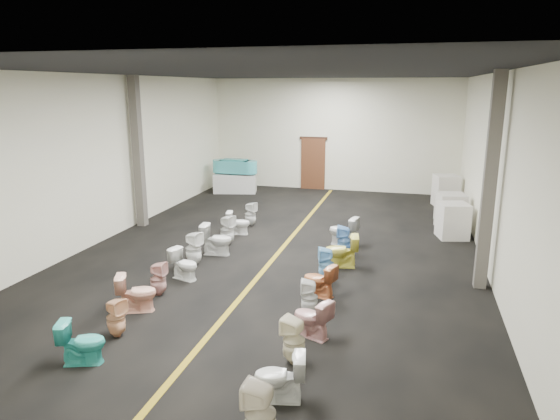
# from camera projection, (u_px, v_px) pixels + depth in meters

# --- Properties ---
(floor) EXTENTS (16.00, 16.00, 0.00)m
(floor) POSITION_uv_depth(u_px,v_px,m) (283.00, 247.00, 13.30)
(floor) COLOR black
(floor) RESTS_ON ground
(ceiling) EXTENTS (16.00, 16.00, 0.00)m
(ceiling) POSITION_uv_depth(u_px,v_px,m) (283.00, 73.00, 12.21)
(ceiling) COLOR black
(ceiling) RESTS_ON ground
(wall_back) EXTENTS (10.00, 0.00, 10.00)m
(wall_back) POSITION_uv_depth(u_px,v_px,m) (333.00, 135.00, 20.25)
(wall_back) COLOR silver
(wall_back) RESTS_ON ground
(wall_front) EXTENTS (10.00, 0.00, 10.00)m
(wall_front) POSITION_uv_depth(u_px,v_px,m) (90.00, 274.00, 5.26)
(wall_front) COLOR silver
(wall_front) RESTS_ON ground
(wall_left) EXTENTS (0.00, 16.00, 16.00)m
(wall_left) POSITION_uv_depth(u_px,v_px,m) (111.00, 157.00, 14.02)
(wall_left) COLOR silver
(wall_left) RESTS_ON ground
(wall_right) EXTENTS (0.00, 16.00, 16.00)m
(wall_right) POSITION_uv_depth(u_px,v_px,m) (492.00, 172.00, 11.49)
(wall_right) COLOR silver
(wall_right) RESTS_ON ground
(aisle_stripe) EXTENTS (0.12, 15.60, 0.01)m
(aisle_stripe) POSITION_uv_depth(u_px,v_px,m) (283.00, 247.00, 13.30)
(aisle_stripe) COLOR olive
(aisle_stripe) RESTS_ON floor
(back_door) EXTENTS (1.00, 0.10, 2.10)m
(back_door) POSITION_uv_depth(u_px,v_px,m) (313.00, 164.00, 20.69)
(back_door) COLOR #562D19
(back_door) RESTS_ON floor
(door_frame) EXTENTS (1.15, 0.08, 0.10)m
(door_frame) POSITION_uv_depth(u_px,v_px,m) (313.00, 138.00, 20.44)
(door_frame) COLOR #331C11
(door_frame) RESTS_ON back_door
(column_left) EXTENTS (0.25, 0.25, 4.50)m
(column_left) POSITION_uv_depth(u_px,v_px,m) (138.00, 153.00, 14.89)
(column_left) COLOR #59544C
(column_left) RESTS_ON floor
(column_right) EXTENTS (0.25, 0.25, 4.50)m
(column_right) POSITION_uv_depth(u_px,v_px,m) (490.00, 184.00, 10.15)
(column_right) COLOR #59544C
(column_right) RESTS_ON floor
(display_table) EXTENTS (1.83, 1.21, 0.75)m
(display_table) POSITION_uv_depth(u_px,v_px,m) (235.00, 183.00, 20.17)
(display_table) COLOR silver
(display_table) RESTS_ON floor
(bathtub) EXTENTS (1.86, 0.69, 0.55)m
(bathtub) POSITION_uv_depth(u_px,v_px,m) (235.00, 166.00, 20.00)
(bathtub) COLOR #3EACB3
(bathtub) RESTS_ON display_table
(appliance_crate_a) EXTENTS (0.94, 0.94, 1.00)m
(appliance_crate_a) POSITION_uv_depth(u_px,v_px,m) (453.00, 221.00, 14.05)
(appliance_crate_a) COLOR silver
(appliance_crate_a) RESTS_ON floor
(appliance_crate_b) EXTENTS (0.91, 0.91, 1.06)m
(appliance_crate_b) POSITION_uv_depth(u_px,v_px,m) (451.00, 211.00, 14.99)
(appliance_crate_b) COLOR beige
(appliance_crate_b) RESTS_ON floor
(appliance_crate_c) EXTENTS (0.89, 0.89, 0.79)m
(appliance_crate_c) POSITION_uv_depth(u_px,v_px,m) (448.00, 206.00, 16.21)
(appliance_crate_c) COLOR silver
(appliance_crate_c) RESTS_ON floor
(appliance_crate_d) EXTENTS (0.96, 0.96, 1.12)m
(appliance_crate_d) POSITION_uv_depth(u_px,v_px,m) (446.00, 191.00, 17.80)
(appliance_crate_d) COLOR silver
(appliance_crate_d) RESTS_ON floor
(toilet_left_0) EXTENTS (0.78, 0.60, 0.71)m
(toilet_left_0) POSITION_uv_depth(u_px,v_px,m) (82.00, 342.00, 7.66)
(toilet_left_0) COLOR #31B2A7
(toilet_left_0) RESTS_ON floor
(toilet_left_1) EXTENTS (0.40, 0.39, 0.69)m
(toilet_left_1) POSITION_uv_depth(u_px,v_px,m) (116.00, 318.00, 8.49)
(toilet_left_1) COLOR #F7BA8A
(toilet_left_1) RESTS_ON floor
(toilet_left_2) EXTENTS (0.83, 0.67, 0.74)m
(toilet_left_2) POSITION_uv_depth(u_px,v_px,m) (137.00, 293.00, 9.45)
(toilet_left_2) COLOR #FDB89C
(toilet_left_2) RESTS_ON floor
(toilet_left_3) EXTENTS (0.34, 0.33, 0.71)m
(toilet_left_3) POSITION_uv_depth(u_px,v_px,m) (158.00, 279.00, 10.18)
(toilet_left_3) COLOR #D9A099
(toilet_left_3) RESTS_ON floor
(toilet_left_4) EXTENTS (0.76, 0.56, 0.69)m
(toilet_left_4) POSITION_uv_depth(u_px,v_px,m) (184.00, 264.00, 11.04)
(toilet_left_4) COLOR white
(toilet_left_4) RESTS_ON floor
(toilet_left_5) EXTENTS (0.47, 0.46, 0.83)m
(toilet_left_5) POSITION_uv_depth(u_px,v_px,m) (194.00, 249.00, 11.88)
(toilet_left_5) COLOR white
(toilet_left_5) RESTS_ON floor
(toilet_left_6) EXTENTS (0.82, 0.51, 0.79)m
(toilet_left_6) POSITION_uv_depth(u_px,v_px,m) (217.00, 239.00, 12.65)
(toilet_left_6) COLOR white
(toilet_left_6) RESTS_ON floor
(toilet_left_7) EXTENTS (0.47, 0.46, 0.81)m
(toilet_left_7) POSITION_uv_depth(u_px,v_px,m) (227.00, 230.00, 13.46)
(toilet_left_7) COLOR white
(toilet_left_7) RESTS_ON floor
(toilet_left_8) EXTENTS (0.72, 0.49, 0.67)m
(toilet_left_8) POSITION_uv_depth(u_px,v_px,m) (238.00, 223.00, 14.43)
(toilet_left_8) COLOR white
(toilet_left_8) RESTS_ON floor
(toilet_left_9) EXTENTS (0.41, 0.40, 0.75)m
(toilet_left_9) POSITION_uv_depth(u_px,v_px,m) (250.00, 214.00, 15.26)
(toilet_left_9) COLOR white
(toilet_left_9) RESTS_ON floor
(toilet_right_0) EXTENTS (0.40, 0.39, 0.83)m
(toilet_right_0) POSITION_uv_depth(u_px,v_px,m) (260.00, 415.00, 5.87)
(toilet_right_0) COLOR beige
(toilet_right_0) RESTS_ON floor
(toilet_right_1) EXTENTS (0.76, 0.53, 0.71)m
(toilet_right_1) POSITION_uv_depth(u_px,v_px,m) (280.00, 377.00, 6.73)
(toilet_right_1) COLOR silver
(toilet_right_1) RESTS_ON floor
(toilet_right_2) EXTENTS (0.42, 0.42, 0.76)m
(toilet_right_2) POSITION_uv_depth(u_px,v_px,m) (294.00, 340.00, 7.65)
(toilet_right_2) COLOR #F3E9C5
(toilet_right_2) RESTS_ON floor
(toilet_right_3) EXTENTS (0.79, 0.64, 0.70)m
(toilet_right_3) POSITION_uv_depth(u_px,v_px,m) (312.00, 318.00, 8.46)
(toilet_right_3) COLOR #CF9390
(toilet_right_3) RESTS_ON floor
(toilet_right_4) EXTENTS (0.37, 0.36, 0.69)m
(toilet_right_4) POSITION_uv_depth(u_px,v_px,m) (309.00, 297.00, 9.31)
(toilet_right_4) COLOR white
(toilet_right_4) RESTS_ON floor
(toilet_right_5) EXTENTS (0.77, 0.58, 0.70)m
(toilet_right_5) POSITION_uv_depth(u_px,v_px,m) (319.00, 280.00, 10.12)
(toilet_right_5) COLOR #CE7441
(toilet_right_5) RESTS_ON floor
(toilet_right_6) EXTENTS (0.43, 0.42, 0.76)m
(toilet_right_6) POSITION_uv_depth(u_px,v_px,m) (326.00, 264.00, 10.93)
(toilet_right_6) COLOR #81C5F2
(toilet_right_6) RESTS_ON floor
(toilet_right_7) EXTENTS (0.84, 0.56, 0.79)m
(toilet_right_7) POSITION_uv_depth(u_px,v_px,m) (342.00, 251.00, 11.78)
(toilet_right_7) COLOR #E8DE52
(toilet_right_7) RESTS_ON floor
(toilet_right_8) EXTENTS (0.37, 0.37, 0.79)m
(toilet_right_8) POSITION_uv_depth(u_px,v_px,m) (344.00, 241.00, 12.54)
(toilet_right_8) COLOR #6EAAEA
(toilet_right_8) RESTS_ON floor
(toilet_right_9) EXTENTS (0.86, 0.61, 0.80)m
(toilet_right_9) POSITION_uv_depth(u_px,v_px,m) (343.00, 231.00, 13.41)
(toilet_right_9) COLOR white
(toilet_right_9) RESTS_ON floor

